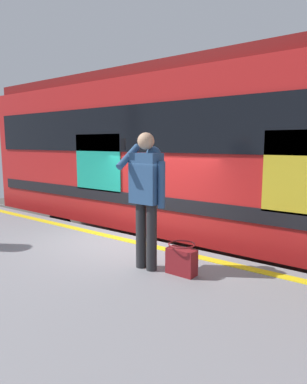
% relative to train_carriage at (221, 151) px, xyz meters
% --- Properties ---
extents(ground_plane, '(25.03, 25.03, 0.00)m').
position_rel_train_carriage_xyz_m(ground_plane, '(0.51, 2.05, -2.59)').
color(ground_plane, '#4C4742').
extents(platform, '(16.68, 4.71, 1.08)m').
position_rel_train_carriage_xyz_m(platform, '(0.51, 4.41, -2.05)').
color(platform, gray).
rests_on(platform, ground).
extents(safety_line, '(16.35, 0.16, 0.01)m').
position_rel_train_carriage_xyz_m(safety_line, '(0.51, 2.35, -1.51)').
color(safety_line, yellow).
rests_on(safety_line, platform).
extents(track_rail_near, '(21.69, 0.08, 0.16)m').
position_rel_train_carriage_xyz_m(track_rail_near, '(0.51, 0.71, -2.51)').
color(track_rail_near, slate).
rests_on(track_rail_near, ground).
extents(track_rail_far, '(21.69, 0.08, 0.16)m').
position_rel_train_carriage_xyz_m(track_rail_far, '(0.51, -0.72, -2.51)').
color(track_rail_far, slate).
rests_on(track_rail_far, ground).
extents(train_carriage, '(12.12, 3.12, 4.11)m').
position_rel_train_carriage_xyz_m(train_carriage, '(0.00, 0.00, 0.00)').
color(train_carriage, red).
rests_on(train_carriage, ground).
extents(passenger, '(0.57, 0.55, 1.81)m').
position_rel_train_carriage_xyz_m(passenger, '(-0.50, 3.16, -0.44)').
color(passenger, '#262628').
rests_on(passenger, platform).
extents(handbag, '(0.38, 0.35, 0.41)m').
position_rel_train_carriage_xyz_m(handbag, '(-0.98, 3.05, -1.32)').
color(handbag, maroon).
rests_on(handbag, platform).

